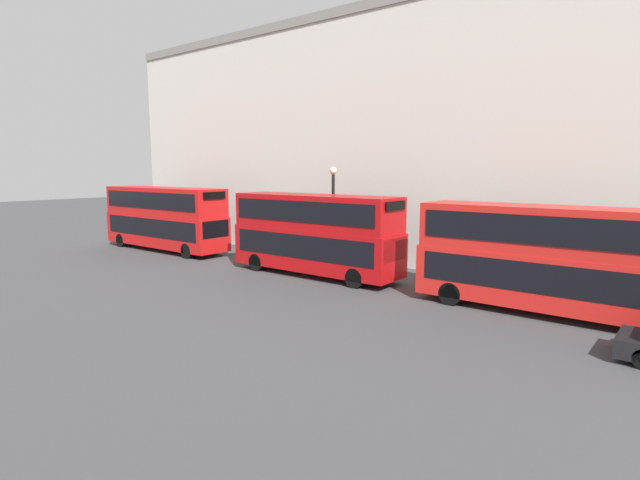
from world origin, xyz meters
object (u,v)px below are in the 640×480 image
at_px(bus_leading, 553,256).
at_px(pedestrian, 187,235).
at_px(bus_third_in_queue, 164,216).
at_px(bus_second_in_queue, 315,231).

xyz_separation_m(bus_leading, pedestrian, (2.70, 27.08, -1.68)).
relative_size(bus_leading, bus_third_in_queue, 0.95).
height_order(bus_third_in_queue, pedestrian, bus_third_in_queue).
bearing_deg(pedestrian, bus_third_in_queue, -158.56).
height_order(bus_leading, bus_second_in_queue, bus_second_in_queue).
bearing_deg(bus_leading, pedestrian, 84.31).
bearing_deg(bus_third_in_queue, bus_leading, -90.00).
relative_size(bus_second_in_queue, pedestrian, 6.30).
distance_m(bus_second_in_queue, bus_third_in_queue, 13.87).
height_order(bus_second_in_queue, pedestrian, bus_second_in_queue).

